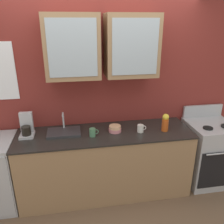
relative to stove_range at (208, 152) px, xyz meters
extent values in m
plane|color=brown|center=(-1.51, 0.00, -0.46)|extent=(10.00, 10.00, 0.00)
cube|color=maroon|center=(-1.51, 0.38, 0.90)|extent=(3.95, 0.10, 2.72)
cube|color=#93704C|center=(-1.86, 0.15, 1.51)|extent=(0.63, 0.36, 0.73)
cube|color=#9EADB7|center=(-1.86, -0.03, 1.51)|extent=(0.53, 0.01, 0.62)
cube|color=#93704C|center=(-1.16, 0.15, 1.51)|extent=(0.63, 0.36, 0.73)
cube|color=#9EADB7|center=(-1.16, -0.03, 1.51)|extent=(0.53, 0.01, 0.62)
cube|color=#93704C|center=(-1.51, 0.00, -0.02)|extent=(2.23, 0.64, 0.89)
cube|color=black|center=(-1.51, 0.00, 0.44)|extent=(2.25, 0.67, 0.02)
cube|color=#ADAFB5|center=(0.00, 0.00, -0.01)|extent=(0.63, 0.62, 0.91)
cube|color=black|center=(0.00, -0.32, -0.08)|extent=(0.58, 0.01, 0.54)
cube|color=#ADAFB5|center=(0.00, 0.29, 0.54)|extent=(0.60, 0.04, 0.18)
cylinder|color=black|center=(-0.14, -0.12, 0.46)|extent=(0.13, 0.13, 0.02)
cube|color=#2D2D30|center=(-2.03, 0.07, 0.46)|extent=(0.42, 0.28, 0.03)
cylinder|color=#ADAFB5|center=(-2.03, 0.18, 0.58)|extent=(0.02, 0.02, 0.21)
cylinder|color=#ADAFB5|center=(-2.03, 0.12, 0.69)|extent=(0.02, 0.12, 0.02)
cylinder|color=#D87F84|center=(-1.38, 0.01, 0.47)|extent=(0.16, 0.16, 0.05)
cylinder|color=#E0AD7F|center=(-1.38, 0.01, 0.51)|extent=(0.15, 0.15, 0.05)
cylinder|color=#BF4C19|center=(-0.73, -0.07, 0.53)|extent=(0.08, 0.08, 0.16)
sphere|color=yellow|center=(-0.73, -0.07, 0.64)|extent=(0.08, 0.08, 0.08)
cylinder|color=#4C7F59|center=(-1.67, -0.07, 0.50)|extent=(0.08, 0.08, 0.10)
torus|color=#4C7F59|center=(-1.63, -0.07, 0.50)|extent=(0.06, 0.01, 0.06)
cylinder|color=silver|center=(-1.06, -0.05, 0.50)|extent=(0.08, 0.08, 0.10)
torus|color=silver|center=(-1.01, -0.05, 0.50)|extent=(0.06, 0.01, 0.06)
cube|color=#B7B7BC|center=(-2.47, 0.07, 0.46)|extent=(0.17, 0.20, 0.03)
cylinder|color=black|center=(-2.47, 0.05, 0.53)|extent=(0.11, 0.11, 0.11)
cube|color=#B7B7BC|center=(-2.47, 0.14, 0.61)|extent=(0.15, 0.06, 0.26)
camera|label=1|loc=(-1.88, -2.67, 1.78)|focal=37.56mm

